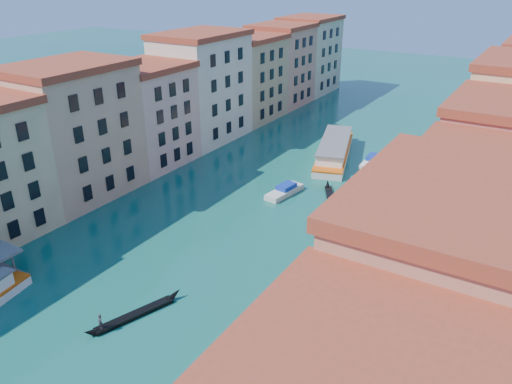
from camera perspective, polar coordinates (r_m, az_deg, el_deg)
left_bank_palazzos at (r=96.23m, az=-8.41°, el=10.61°), size 12.80×128.40×21.00m
right_bank_palazzos at (r=75.86m, az=26.92°, el=4.39°), size 12.80×128.40×21.00m
quay at (r=79.91m, az=20.06°, el=-0.63°), size 4.00×140.00×1.00m
restaurant_awnings at (r=43.85m, az=8.03°, el=-18.09°), size 3.20×44.55×3.12m
mooring_poles_right at (r=49.90m, az=7.35°, el=-14.41°), size 1.44×54.24×3.20m
vaporetto_far at (r=93.18m, az=8.94°, el=4.84°), size 11.39×22.97×3.34m
gondola_fore at (r=53.32m, az=-13.71°, el=-13.35°), size 4.48×10.71×2.21m
gondola_right at (r=46.15m, az=-2.95°, el=-19.58°), size 6.02×9.70×2.14m
gondola_far at (r=76.43m, az=8.49°, el=-0.62°), size 6.16×10.25×1.59m
motorboat_mid at (r=77.38m, az=3.30°, el=0.16°), size 3.33×7.51×1.50m
motorboat_far at (r=91.48m, az=13.13°, el=3.49°), size 2.55×7.44×1.53m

